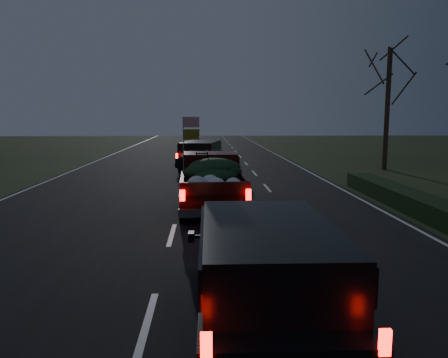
{
  "coord_description": "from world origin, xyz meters",
  "views": [
    {
      "loc": [
        0.9,
        -11.26,
        3.12
      ],
      "look_at": [
        1.44,
        1.39,
        1.3
      ],
      "focal_mm": 35.0,
      "sensor_mm": 36.0,
      "label": 1
    }
  ],
  "objects": [
    {
      "name": "ground",
      "position": [
        0.0,
        0.0,
        0.0
      ],
      "size": [
        120.0,
        120.0,
        0.0
      ],
      "primitive_type": "plane",
      "color": "black",
      "rests_on": "ground"
    },
    {
      "name": "road_asphalt",
      "position": [
        0.0,
        0.0,
        0.01
      ],
      "size": [
        14.0,
        120.0,
        0.02
      ],
      "primitive_type": "cube",
      "color": "black",
      "rests_on": "ground"
    },
    {
      "name": "hedge_row",
      "position": [
        7.8,
        3.0,
        0.3
      ],
      "size": [
        1.0,
        10.0,
        0.6
      ],
      "primitive_type": "cube",
      "color": "black",
      "rests_on": "ground"
    },
    {
      "name": "bare_tree_far",
      "position": [
        11.5,
        14.0,
        5.23
      ],
      "size": [
        3.6,
        3.6,
        7.0
      ],
      "color": "black",
      "rests_on": "ground"
    },
    {
      "name": "pickup_truck",
      "position": [
        1.09,
        3.37,
        1.04
      ],
      "size": [
        2.21,
        5.36,
        2.78
      ],
      "rotation": [
        0.0,
        0.0,
        0.03
      ],
      "color": "#3B0A08",
      "rests_on": "ground"
    },
    {
      "name": "lead_suv",
      "position": [
        0.64,
        14.55,
        1.02
      ],
      "size": [
        2.85,
        4.99,
        1.35
      ],
      "rotation": [
        0.0,
        0.0,
        -0.2
      ],
      "color": "black",
      "rests_on": "ground"
    },
    {
      "name": "rear_suv",
      "position": [
        1.77,
        -5.23,
        1.0
      ],
      "size": [
        2.13,
        4.61,
        1.32
      ],
      "rotation": [
        0.0,
        0.0,
        -0.01
      ],
      "color": "black",
      "rests_on": "ground"
    }
  ]
}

